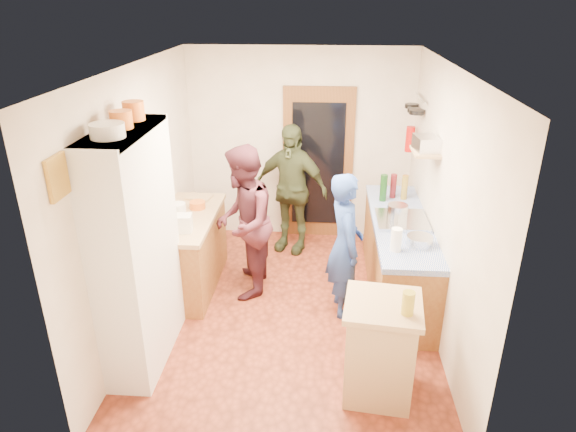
# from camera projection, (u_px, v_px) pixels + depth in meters

# --- Properties ---
(floor) EXTENTS (3.00, 4.00, 0.02)m
(floor) POSITION_uv_depth(u_px,v_px,m) (289.00, 311.00, 5.64)
(floor) COLOR brown
(floor) RESTS_ON ground
(ceiling) EXTENTS (3.00, 4.00, 0.02)m
(ceiling) POSITION_uv_depth(u_px,v_px,m) (290.00, 65.00, 4.59)
(ceiling) COLOR silver
(ceiling) RESTS_ON ground
(wall_back) EXTENTS (3.00, 0.02, 2.60)m
(wall_back) POSITION_uv_depth(u_px,v_px,m) (300.00, 145.00, 6.95)
(wall_back) COLOR silver
(wall_back) RESTS_ON ground
(wall_front) EXTENTS (3.00, 0.02, 2.60)m
(wall_front) POSITION_uv_depth(u_px,v_px,m) (267.00, 317.00, 3.28)
(wall_front) COLOR silver
(wall_front) RESTS_ON ground
(wall_left) EXTENTS (0.02, 4.00, 2.60)m
(wall_left) POSITION_uv_depth(u_px,v_px,m) (142.00, 197.00, 5.22)
(wall_left) COLOR silver
(wall_left) RESTS_ON ground
(wall_right) EXTENTS (0.02, 4.00, 2.60)m
(wall_right) POSITION_uv_depth(u_px,v_px,m) (443.00, 205.00, 5.01)
(wall_right) COLOR silver
(wall_right) RESTS_ON ground
(door_frame) EXTENTS (0.95, 0.06, 2.10)m
(door_frame) POSITION_uv_depth(u_px,v_px,m) (318.00, 164.00, 7.00)
(door_frame) COLOR brown
(door_frame) RESTS_ON ground
(door_glass) EXTENTS (0.70, 0.02, 1.70)m
(door_glass) POSITION_uv_depth(u_px,v_px,m) (318.00, 165.00, 6.97)
(door_glass) COLOR black
(door_glass) RESTS_ON door_frame
(hutch_body) EXTENTS (0.40, 1.20, 2.20)m
(hutch_body) POSITION_uv_depth(u_px,v_px,m) (137.00, 251.00, 4.55)
(hutch_body) COLOR white
(hutch_body) RESTS_ON ground
(hutch_top_shelf) EXTENTS (0.40, 1.14, 0.04)m
(hutch_top_shelf) POSITION_uv_depth(u_px,v_px,m) (121.00, 132.00, 4.12)
(hutch_top_shelf) COLOR white
(hutch_top_shelf) RESTS_ON hutch_body
(plate_stack) EXTENTS (0.26, 0.26, 0.11)m
(plate_stack) POSITION_uv_depth(u_px,v_px,m) (107.00, 131.00, 3.85)
(plate_stack) COLOR white
(plate_stack) RESTS_ON hutch_top_shelf
(orange_pot_a) EXTENTS (0.18, 0.18, 0.14)m
(orange_pot_a) POSITION_uv_depth(u_px,v_px,m) (121.00, 120.00, 4.11)
(orange_pot_a) COLOR orange
(orange_pot_a) RESTS_ON hutch_top_shelf
(orange_pot_b) EXTENTS (0.18, 0.18, 0.16)m
(orange_pot_b) POSITION_uv_depth(u_px,v_px,m) (134.00, 111.00, 4.37)
(orange_pot_b) COLOR orange
(orange_pot_b) RESTS_ON hutch_top_shelf
(left_counter_base) EXTENTS (0.60, 1.40, 0.85)m
(left_counter_base) POSITION_uv_depth(u_px,v_px,m) (189.00, 253.00, 5.96)
(left_counter_base) COLOR olive
(left_counter_base) RESTS_ON ground
(left_counter_top) EXTENTS (0.64, 1.44, 0.05)m
(left_counter_top) POSITION_uv_depth(u_px,v_px,m) (186.00, 218.00, 5.78)
(left_counter_top) COLOR tan
(left_counter_top) RESTS_ON left_counter_base
(toaster) EXTENTS (0.26, 0.19, 0.18)m
(toaster) POSITION_uv_depth(u_px,v_px,m) (180.00, 223.00, 5.36)
(toaster) COLOR white
(toaster) RESTS_ON left_counter_top
(kettle) EXTENTS (0.17, 0.17, 0.19)m
(kettle) POSITION_uv_depth(u_px,v_px,m) (178.00, 212.00, 5.63)
(kettle) COLOR white
(kettle) RESTS_ON left_counter_top
(orange_bowl) EXTENTS (0.19, 0.19, 0.08)m
(orange_bowl) POSITION_uv_depth(u_px,v_px,m) (197.00, 205.00, 5.95)
(orange_bowl) COLOR orange
(orange_bowl) RESTS_ON left_counter_top
(chopping_board) EXTENTS (0.34, 0.28, 0.02)m
(chopping_board) POSITION_uv_depth(u_px,v_px,m) (199.00, 197.00, 6.25)
(chopping_board) COLOR tan
(chopping_board) RESTS_ON left_counter_top
(right_counter_base) EXTENTS (0.60, 2.20, 0.84)m
(right_counter_base) POSITION_uv_depth(u_px,v_px,m) (397.00, 259.00, 5.84)
(right_counter_base) COLOR olive
(right_counter_base) RESTS_ON ground
(right_counter_top) EXTENTS (0.62, 2.22, 0.06)m
(right_counter_top) POSITION_uv_depth(u_px,v_px,m) (401.00, 223.00, 5.66)
(right_counter_top) COLOR #1C40AC
(right_counter_top) RESTS_ON right_counter_base
(hob) EXTENTS (0.55, 0.58, 0.04)m
(hob) POSITION_uv_depth(u_px,v_px,m) (402.00, 220.00, 5.61)
(hob) COLOR silver
(hob) RESTS_ON right_counter_top
(pot_on_hob) EXTENTS (0.22, 0.22, 0.14)m
(pot_on_hob) POSITION_uv_depth(u_px,v_px,m) (397.00, 211.00, 5.61)
(pot_on_hob) COLOR silver
(pot_on_hob) RESTS_ON hob
(bottle_a) EXTENTS (0.10, 0.10, 0.33)m
(bottle_a) POSITION_uv_depth(u_px,v_px,m) (383.00, 188.00, 6.12)
(bottle_a) COLOR #143F14
(bottle_a) RESTS_ON right_counter_top
(bottle_b) EXTENTS (0.08, 0.08, 0.30)m
(bottle_b) POSITION_uv_depth(u_px,v_px,m) (393.00, 186.00, 6.22)
(bottle_b) COLOR #591419
(bottle_b) RESTS_ON right_counter_top
(bottle_c) EXTENTS (0.09, 0.09, 0.30)m
(bottle_c) POSITION_uv_depth(u_px,v_px,m) (405.00, 187.00, 6.18)
(bottle_c) COLOR olive
(bottle_c) RESTS_ON right_counter_top
(paper_towel) EXTENTS (0.13, 0.13, 0.23)m
(paper_towel) POSITION_uv_depth(u_px,v_px,m) (396.00, 240.00, 4.95)
(paper_towel) COLOR white
(paper_towel) RESTS_ON right_counter_top
(mixing_bowl) EXTENTS (0.26, 0.26, 0.10)m
(mixing_bowl) POSITION_uv_depth(u_px,v_px,m) (420.00, 241.00, 5.07)
(mixing_bowl) COLOR silver
(mixing_bowl) RESTS_ON right_counter_top
(island_base) EXTENTS (0.61, 0.61, 0.86)m
(island_base) POSITION_uv_depth(u_px,v_px,m) (380.00, 351.00, 4.32)
(island_base) COLOR tan
(island_base) RESTS_ON ground
(island_top) EXTENTS (0.69, 0.69, 0.05)m
(island_top) POSITION_uv_depth(u_px,v_px,m) (384.00, 306.00, 4.14)
(island_top) COLOR tan
(island_top) RESTS_ON island_base
(cutting_board) EXTENTS (0.38, 0.32, 0.02)m
(cutting_board) POSITION_uv_depth(u_px,v_px,m) (378.00, 301.00, 4.19)
(cutting_board) COLOR white
(cutting_board) RESTS_ON island_top
(oil_jar) EXTENTS (0.11, 0.11, 0.20)m
(oil_jar) POSITION_uv_depth(u_px,v_px,m) (408.00, 303.00, 3.95)
(oil_jar) COLOR #AD9E2D
(oil_jar) RESTS_ON island_top
(pan_rail) EXTENTS (0.02, 0.65, 0.02)m
(pan_rail) POSITION_uv_depth(u_px,v_px,m) (421.00, 98.00, 6.11)
(pan_rail) COLOR silver
(pan_rail) RESTS_ON wall_right
(pan_hang_a) EXTENTS (0.18, 0.18, 0.05)m
(pan_hang_a) POSITION_uv_depth(u_px,v_px,m) (417.00, 112.00, 6.00)
(pan_hang_a) COLOR black
(pan_hang_a) RESTS_ON pan_rail
(pan_hang_b) EXTENTS (0.16, 0.16, 0.05)m
(pan_hang_b) POSITION_uv_depth(u_px,v_px,m) (414.00, 110.00, 6.20)
(pan_hang_b) COLOR black
(pan_hang_b) RESTS_ON pan_rail
(pan_hang_c) EXTENTS (0.17, 0.17, 0.05)m
(pan_hang_c) POSITION_uv_depth(u_px,v_px,m) (412.00, 106.00, 6.37)
(pan_hang_c) COLOR black
(pan_hang_c) RESTS_ON pan_rail
(wall_shelf) EXTENTS (0.26, 0.42, 0.03)m
(wall_shelf) POSITION_uv_depth(u_px,v_px,m) (425.00, 152.00, 5.27)
(wall_shelf) COLOR tan
(wall_shelf) RESTS_ON wall_right
(radio) EXTENTS (0.26, 0.33, 0.15)m
(radio) POSITION_uv_depth(u_px,v_px,m) (426.00, 143.00, 5.24)
(radio) COLOR silver
(radio) RESTS_ON wall_shelf
(ext_bracket) EXTENTS (0.06, 0.10, 0.04)m
(ext_bracket) POSITION_uv_depth(u_px,v_px,m) (414.00, 143.00, 6.51)
(ext_bracket) COLOR black
(ext_bracket) RESTS_ON wall_right
(fire_extinguisher) EXTENTS (0.11, 0.11, 0.32)m
(fire_extinguisher) POSITION_uv_depth(u_px,v_px,m) (410.00, 139.00, 6.49)
(fire_extinguisher) COLOR red
(fire_extinguisher) RESTS_ON wall_right
(picture_frame) EXTENTS (0.03, 0.25, 0.30)m
(picture_frame) POSITION_uv_depth(u_px,v_px,m) (57.00, 177.00, 3.50)
(picture_frame) COLOR gold
(picture_frame) RESTS_ON wall_left
(person_hob) EXTENTS (0.47, 0.63, 1.57)m
(person_hob) POSITION_uv_depth(u_px,v_px,m) (348.00, 246.00, 5.33)
(person_hob) COLOR #274290
(person_hob) RESTS_ON ground
(person_left) EXTENTS (0.67, 0.86, 1.74)m
(person_left) POSITION_uv_depth(u_px,v_px,m) (247.00, 221.00, 5.70)
(person_left) COLOR #451C26
(person_left) RESTS_ON ground
(person_back) EXTENTS (1.09, 0.74, 1.72)m
(person_back) POSITION_uv_depth(u_px,v_px,m) (291.00, 189.00, 6.66)
(person_back) COLOR #313820
(person_back) RESTS_ON ground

